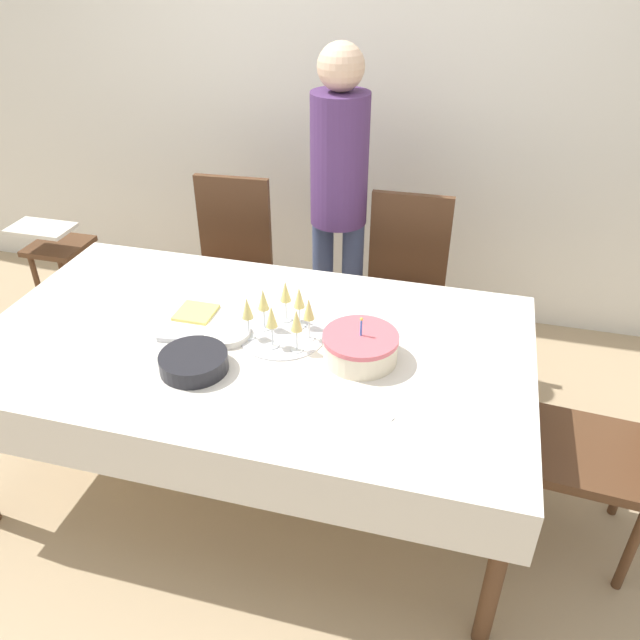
# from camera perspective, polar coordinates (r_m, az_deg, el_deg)

# --- Properties ---
(ground_plane) EXTENTS (12.00, 12.00, 0.00)m
(ground_plane) POSITION_cam_1_polar(r_m,az_deg,el_deg) (2.86, -5.38, -13.72)
(ground_plane) COLOR tan
(wall_back) EXTENTS (8.00, 0.05, 2.70)m
(wall_back) POSITION_cam_1_polar(r_m,az_deg,el_deg) (3.60, 2.64, 21.16)
(wall_back) COLOR silver
(wall_back) RESTS_ON ground_plane
(dining_table) EXTENTS (2.10, 1.20, 0.72)m
(dining_table) POSITION_cam_1_polar(r_m,az_deg,el_deg) (2.45, -6.12, -3.63)
(dining_table) COLOR silver
(dining_table) RESTS_ON ground_plane
(dining_chair_far_left) EXTENTS (0.44, 0.44, 0.96)m
(dining_chair_far_left) POSITION_cam_1_polar(r_m,az_deg,el_deg) (3.38, -8.20, 5.30)
(dining_chair_far_left) COLOR #51331E
(dining_chair_far_left) RESTS_ON ground_plane
(dining_chair_far_right) EXTENTS (0.43, 0.43, 0.96)m
(dining_chair_far_right) POSITION_cam_1_polar(r_m,az_deg,el_deg) (3.16, 7.70, 3.31)
(dining_chair_far_right) COLOR #51331E
(dining_chair_far_right) RESTS_ON ground_plane
(dining_chair_right_end) EXTENTS (0.45, 0.45, 0.96)m
(dining_chair_right_end) POSITION_cam_1_polar(r_m,az_deg,el_deg) (2.46, 25.92, -9.94)
(dining_chair_right_end) COLOR #51331E
(dining_chair_right_end) RESTS_ON ground_plane
(birthday_cake) EXTENTS (0.28, 0.28, 0.18)m
(birthday_cake) POSITION_cam_1_polar(r_m,az_deg,el_deg) (2.25, 3.70, -2.48)
(birthday_cake) COLOR beige
(birthday_cake) RESTS_ON dining_table
(champagne_tray) EXTENTS (0.33, 0.33, 0.18)m
(champagne_tray) POSITION_cam_1_polar(r_m,az_deg,el_deg) (2.36, -3.51, 0.24)
(champagne_tray) COLOR silver
(champagne_tray) RESTS_ON dining_table
(plate_stack_main) EXTENTS (0.24, 0.24, 0.06)m
(plate_stack_main) POSITION_cam_1_polar(r_m,az_deg,el_deg) (2.25, -11.47, -3.77)
(plate_stack_main) COLOR black
(plate_stack_main) RESTS_ON dining_table
(plate_stack_dessert) EXTENTS (0.18, 0.18, 0.03)m
(plate_stack_dessert) POSITION_cam_1_polar(r_m,az_deg,el_deg) (2.41, -8.50, -1.24)
(plate_stack_dessert) COLOR silver
(plate_stack_dessert) RESTS_ON dining_table
(cake_knife) EXTENTS (0.28, 0.14, 0.00)m
(cake_knife) POSITION_cam_1_polar(r_m,az_deg,el_deg) (2.09, 3.24, -7.35)
(cake_knife) COLOR silver
(cake_knife) RESTS_ON dining_table
(fork_pile) EXTENTS (0.18, 0.08, 0.02)m
(fork_pile) POSITION_cam_1_polar(r_m,az_deg,el_deg) (2.43, -12.63, -1.54)
(fork_pile) COLOR silver
(fork_pile) RESTS_ON dining_table
(napkin_pile) EXTENTS (0.15, 0.15, 0.01)m
(napkin_pile) POSITION_cam_1_polar(r_m,az_deg,el_deg) (2.58, -11.28, 0.69)
(napkin_pile) COLOR #E0D166
(napkin_pile) RESTS_ON dining_table
(person_standing) EXTENTS (0.28, 0.28, 1.63)m
(person_standing) POSITION_cam_1_polar(r_m,az_deg,el_deg) (3.11, 1.74, 12.28)
(person_standing) COLOR #3F4C72
(person_standing) RESTS_ON ground_plane
(high_chair) EXTENTS (0.33, 0.35, 0.71)m
(high_chair) POSITION_cam_1_polar(r_m,az_deg,el_deg) (3.78, -22.75, 5.19)
(high_chair) COLOR #51331E
(high_chair) RESTS_ON ground_plane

